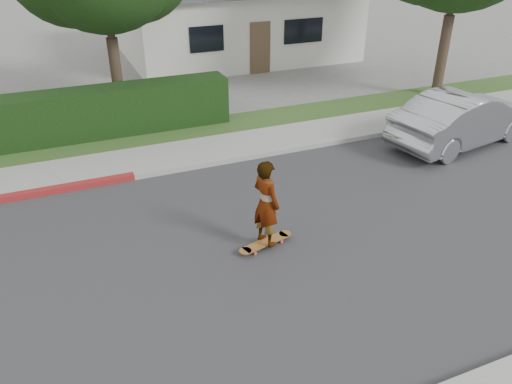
% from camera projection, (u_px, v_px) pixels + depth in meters
% --- Properties ---
extents(ground, '(120.00, 120.00, 0.00)m').
position_uv_depth(ground, '(121.00, 285.00, 8.92)').
color(ground, slate).
rests_on(ground, ground).
extents(road, '(60.00, 8.00, 0.01)m').
position_uv_depth(road, '(121.00, 285.00, 8.91)').
color(road, '#2D2D30').
rests_on(road, ground).
extents(curb_far, '(60.00, 0.20, 0.15)m').
position_uv_depth(curb_far, '(93.00, 183.00, 12.20)').
color(curb_far, '#9E9E99').
rests_on(curb_far, ground).
extents(sidewalk_far, '(60.00, 1.60, 0.12)m').
position_uv_depth(sidewalk_far, '(89.00, 169.00, 12.93)').
color(sidewalk_far, gray).
rests_on(sidewalk_far, ground).
extents(planting_strip, '(60.00, 1.60, 0.10)m').
position_uv_depth(planting_strip, '(83.00, 147.00, 14.23)').
color(planting_strip, '#2D4C1E').
rests_on(planting_strip, ground).
extents(house, '(10.60, 8.60, 4.30)m').
position_uv_depth(house, '(231.00, 7.00, 23.56)').
color(house, beige).
rests_on(house, ground).
extents(skateboard, '(1.27, 0.54, 0.12)m').
position_uv_depth(skateboard, '(266.00, 242.00, 9.90)').
color(skateboard, '#C25335').
rests_on(skateboard, ground).
extents(skateboarder, '(0.60, 0.74, 1.76)m').
position_uv_depth(skateboarder, '(266.00, 203.00, 9.47)').
color(skateboarder, white).
rests_on(skateboarder, skateboard).
extents(car_silver, '(4.89, 2.45, 1.54)m').
position_uv_depth(car_silver, '(463.00, 118.00, 14.20)').
color(car_silver, '#AFB2B6').
rests_on(car_silver, ground).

